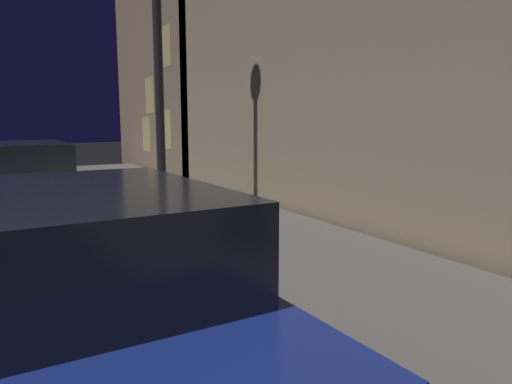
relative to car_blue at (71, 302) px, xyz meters
name	(u,v)px	position (x,y,z in m)	size (l,w,h in m)	color
car_blue	(71,302)	(0.00, 0.00, 0.00)	(2.10, 4.06, 1.43)	navy
car_white	(17,183)	(0.00, 6.22, 0.01)	(2.07, 4.41, 1.43)	silver
street_lamp	(157,2)	(2.36, 5.45, 3.14)	(0.44, 0.44, 5.60)	black
building_far	(236,27)	(7.94, 13.36, 4.51)	(7.00, 7.76, 10.43)	#8C7259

